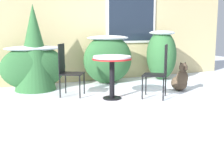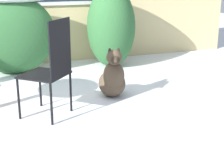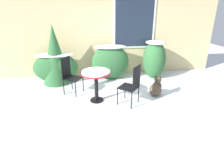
{
  "view_description": "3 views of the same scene",
  "coord_description": "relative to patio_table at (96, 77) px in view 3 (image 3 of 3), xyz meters",
  "views": [
    {
      "loc": [
        -2.59,
        -4.5,
        1.28
      ],
      "look_at": [
        -0.46,
        0.2,
        0.46
      ],
      "focal_mm": 45.0,
      "sensor_mm": 36.0,
      "label": 1
    },
    {
      "loc": [
        -0.11,
        -3.48,
        1.44
      ],
      "look_at": [
        1.16,
        0.29,
        0.27
      ],
      "focal_mm": 55.0,
      "sensor_mm": 36.0,
      "label": 2
    },
    {
      "loc": [
        -0.65,
        -3.85,
        2.22
      ],
      "look_at": [
        0.0,
        0.6,
        0.55
      ],
      "focal_mm": 28.0,
      "sensor_mm": 36.0,
      "label": 3
    }
  ],
  "objects": [
    {
      "name": "evergreen_bush",
      "position": [
        -1.17,
        1.42,
        0.24
      ],
      "size": [
        0.87,
        0.87,
        1.82
      ],
      "color": "#2D6033",
      "rests_on": "ground_plane"
    },
    {
      "name": "shrub_right",
      "position": [
        2.05,
        1.4,
        0.0
      ],
      "size": [
        0.75,
        0.81,
        1.27
      ],
      "color": "#2D6033",
      "rests_on": "ground_plane"
    },
    {
      "name": "shrub_left",
      "position": [
        -1.2,
        1.46,
        -0.15
      ],
      "size": [
        1.39,
        0.66,
        0.96
      ],
      "color": "#2D6033",
      "rests_on": "ground_plane"
    },
    {
      "name": "dog",
      "position": [
        1.61,
        0.04,
        -0.44
      ],
      "size": [
        0.38,
        0.61,
        0.62
      ],
      "rotation": [
        0.0,
        0.0,
        -0.16
      ],
      "color": "#4C3D2D",
      "rests_on": "ground_plane"
    },
    {
      "name": "patio_chair_near_table",
      "position": [
        -0.69,
        0.59,
        -0.13
      ],
      "size": [
        0.58,
        0.58,
        1.02
      ],
      "rotation": [
        0.0,
        0.0,
        1.03
      ],
      "color": "black",
      "rests_on": "ground_plane"
    },
    {
      "name": "patio_table",
      "position": [
        0.0,
        0.0,
        0.0
      ],
      "size": [
        0.73,
        0.73,
        0.81
      ],
      "color": "black",
      "rests_on": "ground_plane"
    },
    {
      "name": "shrub_middle",
      "position": [
        0.56,
        1.47,
        -0.05
      ],
      "size": [
        1.23,
        0.63,
        1.16
      ],
      "color": "#2D6033",
      "rests_on": "ground_plane"
    },
    {
      "name": "patio_chair_far_side",
      "position": [
        0.84,
        -0.32,
        -0.13
      ],
      "size": [
        0.6,
        0.6,
        1.02
      ],
      "rotation": [
        0.0,
        0.0,
        4.0
      ],
      "color": "black",
      "rests_on": "ground_plane"
    },
    {
      "name": "house_wall",
      "position": [
        0.53,
        2.0,
        0.87
      ],
      "size": [
        8.0,
        0.1,
        3.04
      ],
      "color": "#D1BC84",
      "rests_on": "ground_plane"
    },
    {
      "name": "ground_plane",
      "position": [
        0.46,
        -0.2,
        -0.67
      ],
      "size": [
        16.0,
        16.0,
        0.0
      ],
      "primitive_type": "plane",
      "color": "silver"
    }
  ]
}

